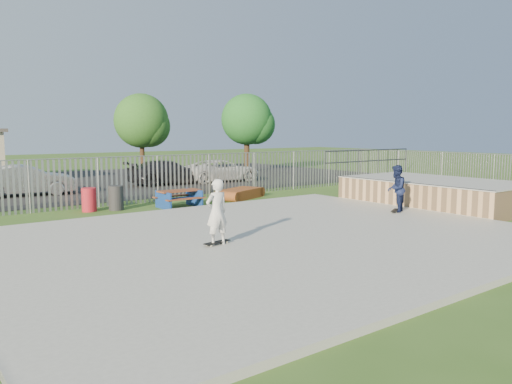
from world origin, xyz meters
TOP-DOWN VIEW (x-y plane):
  - ground at (0.00, 0.00)m, footprint 120.00×120.00m
  - concrete_slab at (0.00, 0.00)m, footprint 15.00×12.00m
  - quarter_pipe at (9.50, 1.04)m, footprint 5.50×7.05m
  - fence at (1.00, 4.59)m, footprint 26.04×16.02m
  - picnic_table at (0.93, 6.95)m, footprint 1.69×1.39m
  - funbox at (4.44, 7.69)m, footprint 2.48×1.90m
  - trash_bin_red at (-2.29, 8.12)m, footprint 0.54×0.54m
  - trash_bin_grey at (-1.34, 7.84)m, footprint 0.57×0.57m
  - parking_lot at (0.00, 19.00)m, footprint 40.00×18.00m
  - car_silver at (-3.14, 14.47)m, footprint 4.58×2.16m
  - car_dark at (4.52, 14.99)m, footprint 4.91×2.35m
  - car_white at (7.92, 14.62)m, footprint 4.92×2.60m
  - tree_mid at (5.43, 20.52)m, footprint 3.59×3.59m
  - tree_right at (13.27, 19.45)m, footprint 3.76×3.76m
  - skateboard_a at (6.21, 0.45)m, footprint 0.80×0.55m
  - skateboard_b at (-1.74, -0.11)m, footprint 0.82×0.35m
  - skater_navy at (6.21, 0.45)m, footprint 1.03×0.95m
  - skater_white at (-1.74, -0.11)m, footprint 0.63×0.42m

SIDE VIEW (x-z plane):
  - ground at x=0.00m, z-range 0.00..0.00m
  - parking_lot at x=0.00m, z-range 0.00..0.02m
  - concrete_slab at x=0.00m, z-range 0.00..0.15m
  - skateboard_a at x=6.21m, z-range 0.15..0.23m
  - skateboard_b at x=-1.74m, z-range 0.15..0.23m
  - funbox at x=4.44m, z-range 0.00..0.44m
  - picnic_table at x=0.93m, z-range 0.01..0.72m
  - trash_bin_red at x=-2.29m, z-range 0.00..0.91m
  - trash_bin_grey at x=-1.34m, z-range 0.00..0.95m
  - quarter_pipe at x=9.50m, z-range -0.54..1.65m
  - car_white at x=7.92m, z-range 0.02..1.34m
  - car_dark at x=4.52m, z-range 0.02..1.40m
  - car_silver at x=-3.14m, z-range 0.02..1.47m
  - skater_navy at x=6.21m, z-range 0.15..1.85m
  - skater_white at x=-1.74m, z-range 0.15..1.85m
  - fence at x=1.00m, z-range 0.00..2.00m
  - tree_mid at x=5.43m, z-range 0.96..6.49m
  - tree_right at x=13.27m, z-range 1.00..6.79m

